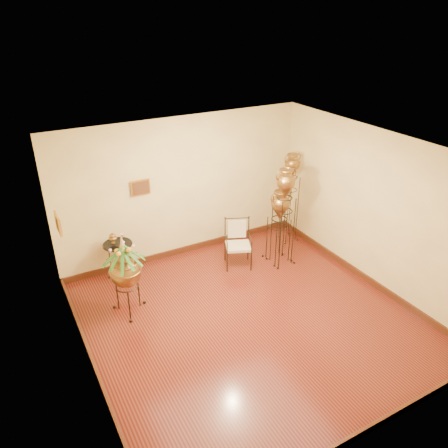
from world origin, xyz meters
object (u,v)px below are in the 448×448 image
amphora_mid (283,217)px  planter_urn (125,269)px  armchair (238,244)px  amphora_tall (290,197)px  side_table (120,261)px

amphora_mid → planter_urn: size_ratio=1.34×
amphora_mid → armchair: 1.01m
planter_urn → armchair: size_ratio=1.56×
amphora_mid → planter_urn: 3.12m
amphora_mid → planter_urn: bearing=-178.7°
planter_urn → armchair: planter_urn is taller
amphora_tall → planter_urn: (-3.78, -0.76, -0.17)m
planter_urn → amphora_mid: bearing=1.3°
amphora_mid → side_table: amphora_mid is taller
amphora_mid → side_table: (-2.95, 0.94, -0.60)m
amphora_mid → side_table: bearing=162.4°
amphora_tall → planter_urn: amphora_tall is taller
planter_urn → amphora_tall: bearing=11.4°
planter_urn → armchair: 2.35m
amphora_tall → armchair: amphora_tall is taller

